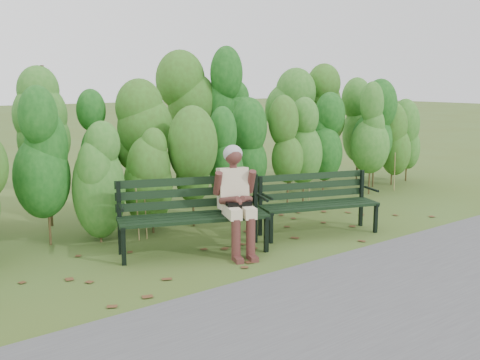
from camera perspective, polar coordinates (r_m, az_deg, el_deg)
ground at (r=7.00m, az=1.76°, el=-6.45°), size 80.00×80.00×0.00m
footpath at (r=5.58m, az=16.58°, el=-11.28°), size 60.00×2.50×0.01m
hedge_band at (r=8.26m, az=-6.45°, el=4.94°), size 11.04×1.67×2.42m
leaf_litter at (r=7.03m, az=2.18°, el=-6.37°), size 5.79×2.15×0.01m
bench_left at (r=6.60m, az=-4.93°, el=-2.96°), size 1.81×1.14×0.86m
bench_right at (r=7.45m, az=7.74°, el=-1.87°), size 1.64×0.98×0.78m
seated_woman at (r=6.51m, az=-0.42°, el=-1.31°), size 0.57×0.78×1.25m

